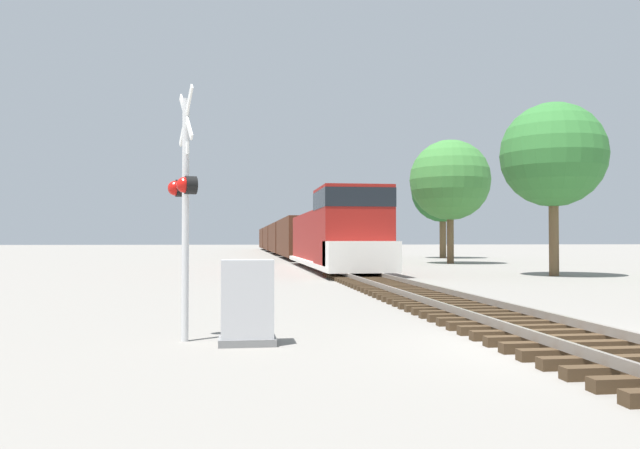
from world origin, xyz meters
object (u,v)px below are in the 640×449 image
crossing_signal_near (184,196)px  relay_cabinet (247,303)px  tree_mid_background (450,180)px  freight_train (286,238)px  tree_far_right (553,155)px  tree_deep_background (443,191)px

crossing_signal_near → relay_cabinet: bearing=48.7°
relay_cabinet → tree_mid_background: 36.24m
freight_train → crossing_signal_near: (-6.12, -58.29, 0.59)m
tree_mid_background → crossing_signal_near: bearing=-116.3°
tree_far_right → tree_deep_background: size_ratio=0.90×
relay_cabinet → tree_mid_background: tree_mid_background is taller
freight_train → relay_cabinet: size_ratio=64.20×
tree_far_right → tree_mid_background: bearing=88.9°
crossing_signal_near → tree_far_right: (15.61, 16.89, 3.24)m
crossing_signal_near → relay_cabinet: crossing_signal_near is taller
freight_train → tree_mid_background: (9.80, -26.12, 4.10)m
tree_far_right → tree_deep_background: 28.32m
freight_train → relay_cabinet: (-5.06, -58.76, -1.18)m
tree_deep_background → freight_train: bearing=135.3°
freight_train → tree_mid_background: size_ratio=10.02×
freight_train → tree_deep_background: tree_deep_background is taller
crossing_signal_near → tree_far_right: size_ratio=0.52×
crossing_signal_near → tree_mid_background: bearing=136.1°
freight_train → crossing_signal_near: 58.62m
crossing_signal_near → tree_deep_background: tree_deep_background is taller
tree_deep_background → tree_far_right: bearing=-98.2°
crossing_signal_near → tree_mid_background: 36.06m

